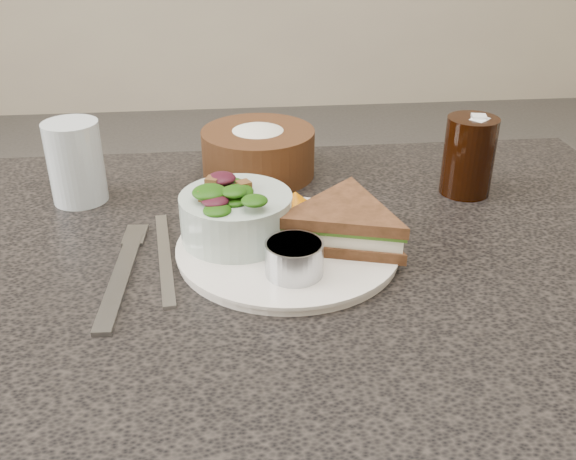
% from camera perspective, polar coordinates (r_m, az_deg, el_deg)
% --- Properties ---
extents(dinner_plate, '(0.25, 0.25, 0.01)m').
position_cam_1_polar(dinner_plate, '(0.75, 0.00, -1.66)').
color(dinner_plate, silver).
rests_on(dinner_plate, dining_table).
extents(sandwich, '(0.21, 0.21, 0.05)m').
position_cam_1_polar(sandwich, '(0.74, 4.95, 0.52)').
color(sandwich, brown).
rests_on(sandwich, dinner_plate).
extents(salad_bowl, '(0.14, 0.14, 0.08)m').
position_cam_1_polar(salad_bowl, '(0.74, -4.64, 1.90)').
color(salad_bowl, '#ABBFB4').
rests_on(salad_bowl, dinner_plate).
extents(dressing_ramekin, '(0.08, 0.08, 0.04)m').
position_cam_1_polar(dressing_ramekin, '(0.68, 0.55, -2.56)').
color(dressing_ramekin, '#AAAFB6').
rests_on(dressing_ramekin, dinner_plate).
extents(orange_wedge, '(0.10, 0.10, 0.03)m').
position_cam_1_polar(orange_wedge, '(0.81, 0.65, 2.43)').
color(orange_wedge, orange).
rests_on(orange_wedge, dinner_plate).
extents(fork, '(0.03, 0.20, 0.01)m').
position_cam_1_polar(fork, '(0.72, -14.69, -4.21)').
color(fork, '#969797').
rests_on(fork, dining_table).
extents(knife, '(0.04, 0.21, 0.00)m').
position_cam_1_polar(knife, '(0.75, -10.90, -2.34)').
color(knife, '#B4B5B5').
rests_on(knife, dining_table).
extents(bread_basket, '(0.19, 0.19, 0.09)m').
position_cam_1_polar(bread_basket, '(0.94, -2.67, 7.58)').
color(bread_basket, '#482B18').
rests_on(bread_basket, dining_table).
extents(cola_glass, '(0.07, 0.07, 0.12)m').
position_cam_1_polar(cola_glass, '(0.91, 15.81, 6.69)').
color(cola_glass, black).
rests_on(cola_glass, dining_table).
extents(water_glass, '(0.08, 0.08, 0.11)m').
position_cam_1_polar(water_glass, '(0.90, -18.36, 5.74)').
color(water_glass, silver).
rests_on(water_glass, dining_table).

